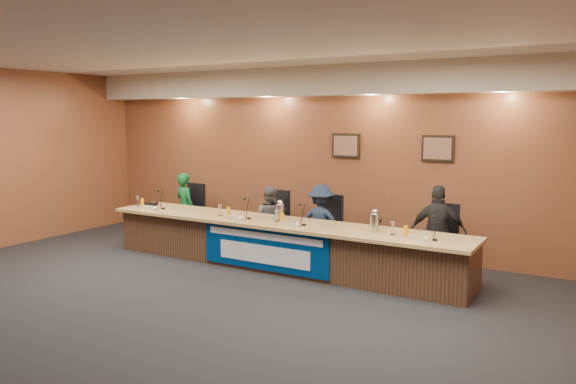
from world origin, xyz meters
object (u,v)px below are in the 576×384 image
object	(u,v)px
panelist_c	(321,223)
office_chair_a	(189,215)
banner	(264,249)
speakerphone	(152,204)
panelist_a	(185,207)
dais_body	(278,246)
carafe_mid	(280,212)
panelist_d	(438,232)
carafe_right	(375,223)
office_chair_b	(272,225)
office_chair_c	(324,231)
office_chair_d	(440,245)
panelist_b	(269,220)

from	to	relation	value
panelist_c	office_chair_a	size ratio (longest dim) A/B	2.64
banner	speakerphone	xyz separation A→B (m)	(-2.74, 0.47, 0.40)
banner	panelist_a	size ratio (longest dim) A/B	1.69
dais_body	carafe_mid	distance (m)	0.53
panelist_d	carafe_right	distance (m)	1.01
office_chair_b	office_chair_a	bearing A→B (deg)	-177.03
office_chair_c	carafe_mid	world-z (taller)	carafe_mid
carafe_mid	speakerphone	bearing A→B (deg)	179.75
panelist_a	office_chair_a	xyz separation A→B (m)	(0.00, 0.10, -0.17)
panelist_a	carafe_mid	size ratio (longest dim) A/B	5.26
office_chair_d	carafe_mid	xyz separation A→B (m)	(-2.30, -0.73, 0.39)
office_chair_c	dais_body	bearing A→B (deg)	-103.37
dais_body	speakerphone	distance (m)	2.77
panelist_c	carafe_right	size ratio (longest dim) A/B	4.95
panelist_d	office_chair_b	distance (m)	2.93
office_chair_a	office_chair_b	distance (m)	1.89
office_chair_a	panelist_d	bearing A→B (deg)	2.69
panelist_a	panelist_d	xyz separation A→B (m)	(4.81, 0.00, 0.04)
panelist_b	carafe_right	bearing A→B (deg)	151.34
carafe_mid	panelist_a	bearing A→B (deg)	165.84
panelist_b	panelist_c	distance (m)	1.00
panelist_b	office_chair_a	xyz separation A→B (m)	(-1.89, 0.10, -0.11)
carafe_mid	office_chair_d	bearing A→B (deg)	17.67
banner	panelist_a	world-z (taller)	panelist_a
speakerphone	office_chair_a	bearing A→B (deg)	72.27
panelist_b	dais_body	bearing A→B (deg)	121.29
panelist_d	dais_body	bearing A→B (deg)	3.17
office_chair_d	carafe_right	bearing A→B (deg)	-128.91
panelist_d	office_chair_c	size ratio (longest dim) A/B	2.87
panelist_a	office_chair_b	distance (m)	1.90
dais_body	office_chair_c	distance (m)	0.88
dais_body	office_chair_a	bearing A→B (deg)	162.76
panelist_d	panelist_c	bearing A→B (deg)	-13.18
carafe_mid	carafe_right	bearing A→B (deg)	-3.00
carafe_mid	carafe_right	xyz separation A→B (m)	(1.61, -0.08, 0.00)
speakerphone	office_chair_b	bearing A→B (deg)	18.76
carafe_right	speakerphone	size ratio (longest dim) A/B	0.80
dais_body	panelist_c	distance (m)	0.83
panelist_c	speakerphone	bearing A→B (deg)	4.43
carafe_right	carafe_mid	bearing A→B (deg)	177.00
panelist_a	carafe_right	size ratio (longest dim) A/B	5.08
office_chair_a	office_chair_b	world-z (taller)	same
dais_body	panelist_a	distance (m)	2.61
office_chair_d	panelist_d	bearing A→B (deg)	-88.69
panelist_c	carafe_right	world-z (taller)	panelist_c
carafe_mid	panelist_d	bearing A→B (deg)	15.38
panelist_c	office_chair_d	distance (m)	1.92
dais_body	panelist_b	xyz separation A→B (m)	(-0.61, 0.68, 0.24)
panelist_b	carafe_right	world-z (taller)	panelist_b
panelist_b	office_chair_b	distance (m)	0.15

